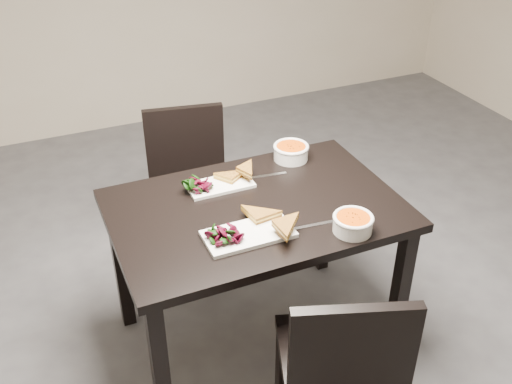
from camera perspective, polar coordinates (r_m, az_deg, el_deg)
ground at (r=3.12m, az=6.37°, el=-10.70°), size 5.00×5.00×0.00m
table at (r=2.52m, az=0.00°, el=-3.24°), size 1.20×0.80×0.75m
chair_near at (r=2.21m, az=8.28°, el=-15.90°), size 0.53×0.53×0.85m
chair_far at (r=3.19m, az=-6.43°, el=1.29°), size 0.49×0.49×0.85m
plate_near at (r=2.29m, az=-0.72°, el=-4.08°), size 0.35×0.17×0.02m
sandwich_near at (r=2.30m, az=0.62°, el=-2.75°), size 0.19×0.15×0.06m
salad_near at (r=2.24m, az=-3.09°, el=-4.01°), size 0.11×0.10×0.05m
soup_bowl_near at (r=2.33m, az=9.31°, el=-2.92°), size 0.16×0.16×0.07m
cutlery_near at (r=2.36m, az=5.54°, el=-3.20°), size 0.18×0.03×0.00m
plate_far at (r=2.60m, az=-3.47°, el=0.67°), size 0.29×0.14×0.01m
sandwich_far at (r=2.59m, az=-2.03°, el=1.39°), size 0.18×0.17×0.05m
salad_far at (r=2.56m, az=-5.59°, el=0.71°), size 0.09×0.08×0.04m
soup_bowl_far at (r=2.79m, az=3.38°, el=3.94°), size 0.17×0.17×0.07m
cutlery_far at (r=2.67m, az=1.09°, el=1.59°), size 0.18×0.04×0.00m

